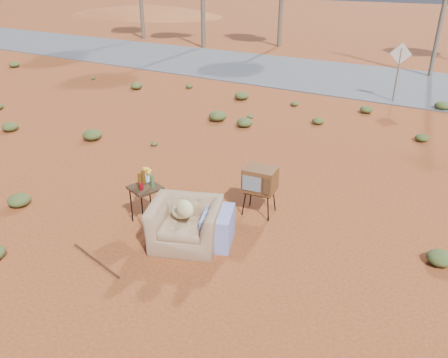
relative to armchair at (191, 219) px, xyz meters
The scene contains 9 objects.
ground 0.72m from the armchair, 167.92° to the right, with size 140.00×140.00×0.00m, color brown.
highway 14.91m from the armchair, 91.89° to the left, with size 140.00×7.00×0.04m, color #565659.
dirt_mound 45.59m from the armchair, 131.97° to the left, with size 26.00×18.00×2.00m, color #9B5925.
armchair is the anchor object (origin of this frame).
tv_unit 1.73m from the armchair, 71.27° to the left, with size 0.70×0.59×1.02m.
side_table 1.26m from the armchair, behind, with size 0.69×0.69×1.10m.
rusty_bar 1.81m from the armchair, 129.13° to the right, with size 0.04×0.04×1.41m, color #452312.
road_sign 11.98m from the armchair, 85.15° to the left, with size 0.78×0.06×2.19m.
scrub_patch 4.52m from the armchair, 107.00° to the left, with size 17.49×8.07×0.33m.
Camera 1 is at (4.57, -5.39, 4.59)m, focal length 35.00 mm.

